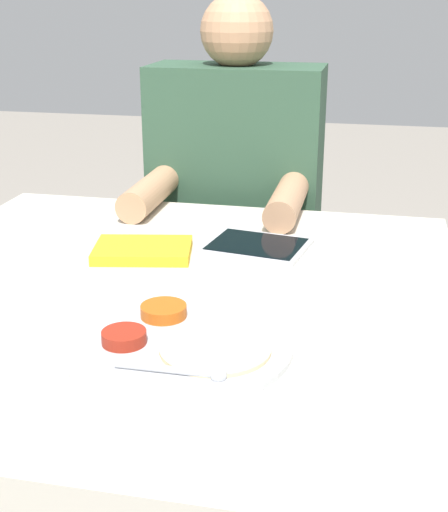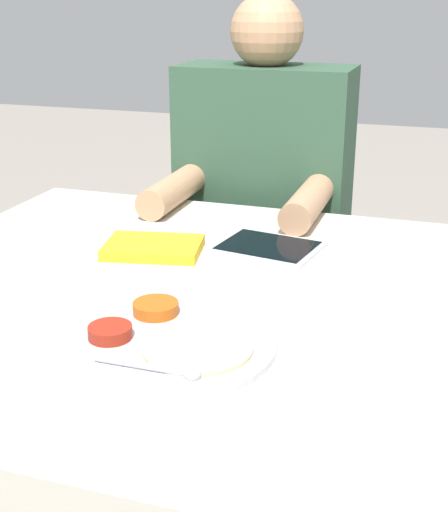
% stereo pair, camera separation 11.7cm
% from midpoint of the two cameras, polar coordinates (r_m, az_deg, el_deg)
% --- Properties ---
extents(dining_table, '(1.00, 1.01, 0.76)m').
position_cam_midpoint_polar(dining_table, '(1.39, -7.32, -17.14)').
color(dining_table, beige).
rests_on(dining_table, ground_plane).
extents(thali_tray, '(0.32, 0.32, 0.03)m').
position_cam_midpoint_polar(thali_tray, '(1.01, -6.98, -6.95)').
color(thali_tray, '#B7BABF').
rests_on(thali_tray, dining_table).
extents(red_notebook, '(0.20, 0.16, 0.02)m').
position_cam_midpoint_polar(red_notebook, '(1.35, -8.97, 0.35)').
color(red_notebook, silver).
rests_on(red_notebook, dining_table).
extents(tablet_device, '(0.21, 0.18, 0.01)m').
position_cam_midpoint_polar(tablet_device, '(1.38, 0.21, 0.78)').
color(tablet_device, '#B7B7BC').
rests_on(tablet_device, dining_table).
extents(person_diner, '(0.42, 0.47, 1.22)m').
position_cam_midpoint_polar(person_diner, '(1.87, -0.87, -0.04)').
color(person_diner, black).
rests_on(person_diner, ground_plane).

